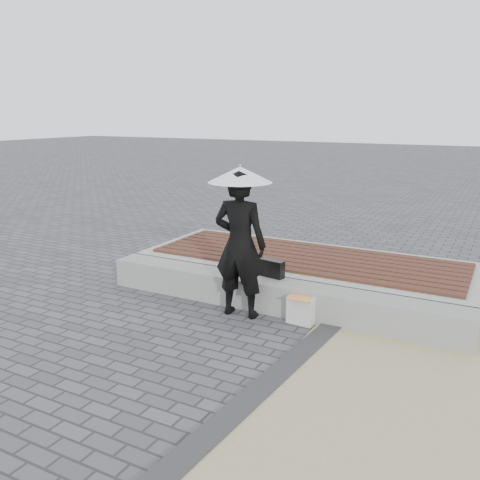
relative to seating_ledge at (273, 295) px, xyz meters
The scene contains 10 objects.
ground 1.61m from the seating_ledge, 90.00° to the right, with size 80.00×80.00×0.00m, color #4F4F55.
edging_band 2.24m from the seating_ledge, 70.35° to the right, with size 0.25×5.20×0.04m, color #323235.
seating_ledge is the anchor object (origin of this frame).
timber_platform 1.20m from the seating_ledge, 90.00° to the left, with size 5.00×2.00×0.40m, color #AAAAA5.
timber_decking 1.22m from the seating_ledge, 90.00° to the left, with size 4.60×1.60×0.04m, color #4F2A1E, non-canonical shape.
woman 0.88m from the seating_ledge, 129.25° to the right, with size 0.68×0.45×1.88m, color black.
parasol 1.69m from the seating_ledge, 129.25° to the right, with size 0.80×0.80×1.02m.
handbag 0.36m from the seating_ledge, 121.76° to the left, with size 0.34×0.12×0.24m, color black.
canvas_tote 0.57m from the seating_ledge, 29.39° to the right, with size 0.33×0.14×0.35m, color silver.
magazine 0.62m from the seating_ledge, 33.57° to the right, with size 0.28×0.21×0.01m, color #D42B42.
Camera 1 is at (2.63, -4.27, 2.55)m, focal length 38.36 mm.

